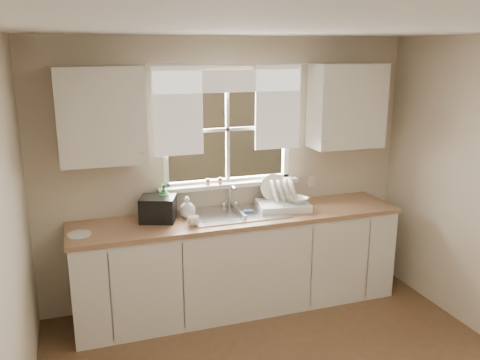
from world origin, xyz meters
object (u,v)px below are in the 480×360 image
object	(u,v)px
soap_bottle_a	(164,201)
black_appliance	(158,209)
dish_rack	(282,201)
cup	(193,221)

from	to	relation	value
soap_bottle_a	black_appliance	world-z (taller)	soap_bottle_a
dish_rack	black_appliance	size ratio (longest dim) A/B	1.77
cup	black_appliance	world-z (taller)	black_appliance
cup	black_appliance	xyz separation A→B (m)	(-0.26, 0.23, 0.07)
soap_bottle_a	dish_rack	bearing A→B (deg)	-19.56
cup	soap_bottle_a	bearing A→B (deg)	111.20
black_appliance	dish_rack	bearing A→B (deg)	18.42
dish_rack	soap_bottle_a	bearing A→B (deg)	175.77
dish_rack	cup	xyz separation A→B (m)	(-0.92, -0.20, -0.03)
dish_rack	cup	bearing A→B (deg)	-167.82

